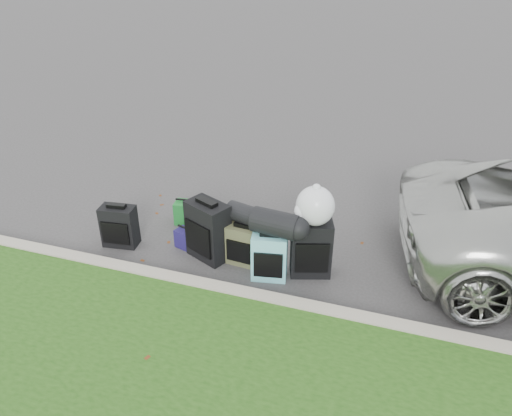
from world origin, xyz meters
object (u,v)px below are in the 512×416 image
(suitcase_small_black, at_px, (119,226))
(suitcase_teal, at_px, (269,257))
(suitcase_olive, at_px, (243,245))
(suitcase_large_black_right, at_px, (311,248))
(tote_navy, at_px, (185,238))
(suitcase_large_black_left, at_px, (208,231))
(tote_green, at_px, (186,212))

(suitcase_small_black, bearing_deg, suitcase_teal, -9.73)
(suitcase_olive, distance_m, suitcase_large_black_right, 0.87)
(suitcase_small_black, bearing_deg, tote_navy, 6.64)
(suitcase_large_black_right, xyz_separation_m, tote_navy, (-1.72, 0.05, -0.24))
(suitcase_large_black_left, xyz_separation_m, tote_green, (-0.66, 0.68, -0.22))
(suitcase_teal, bearing_deg, suitcase_small_black, 166.97)
(suitcase_large_black_left, height_order, tote_navy, suitcase_large_black_left)
(suitcase_olive, bearing_deg, suitcase_large_black_left, -174.28)
(tote_green, xyz_separation_m, tote_navy, (0.27, -0.58, -0.04))
(suitcase_olive, xyz_separation_m, tote_navy, (-0.85, 0.09, -0.14))
(suitcase_olive, relative_size, tote_navy, 2.06)
(suitcase_small_black, height_order, suitcase_olive, suitcase_small_black)
(tote_navy, bearing_deg, suitcase_olive, 10.58)
(suitcase_small_black, relative_size, tote_navy, 2.22)
(suitcase_teal, bearing_deg, tote_navy, 155.96)
(suitcase_large_black_right, xyz_separation_m, tote_green, (-1.99, 0.63, -0.20))
(tote_navy, bearing_deg, suitcase_large_black_left, 2.05)
(suitcase_olive, relative_size, suitcase_large_black_right, 0.73)
(suitcase_teal, distance_m, suitcase_large_black_right, 0.52)
(tote_navy, bearing_deg, suitcase_small_black, -148.72)
(suitcase_small_black, xyz_separation_m, suitcase_teal, (2.12, -0.07, 0.02))
(suitcase_teal, bearing_deg, suitcase_large_black_right, 17.11)
(suitcase_large_black_right, relative_size, tote_green, 2.19)
(suitcase_large_black_left, bearing_deg, suitcase_large_black_right, 26.65)
(suitcase_small_black, bearing_deg, suitcase_large_black_left, -2.46)
(suitcase_large_black_right, relative_size, tote_navy, 2.84)
(suitcase_olive, bearing_deg, suitcase_small_black, -171.24)
(suitcase_large_black_left, relative_size, suitcase_large_black_right, 1.07)
(suitcase_large_black_right, bearing_deg, tote_navy, 160.57)
(suitcase_teal, height_order, suitcase_large_black_right, suitcase_large_black_right)
(suitcase_large_black_left, xyz_separation_m, tote_navy, (-0.39, 0.10, -0.26))
(suitcase_teal, xyz_separation_m, tote_green, (-1.53, 0.87, -0.13))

